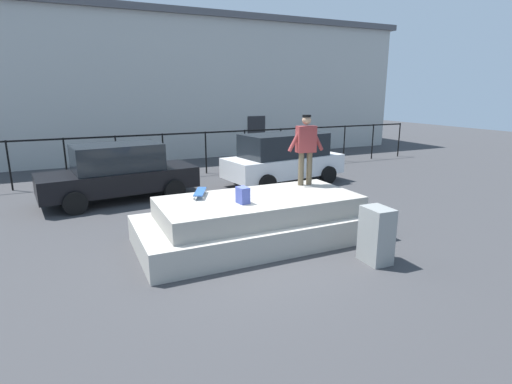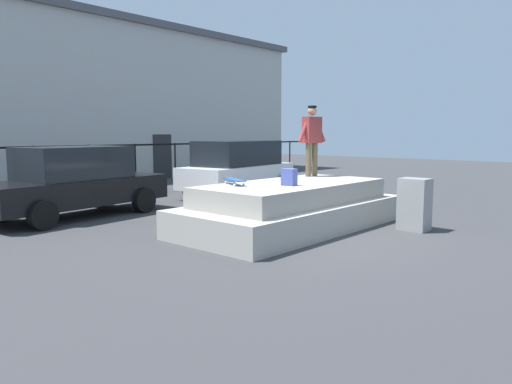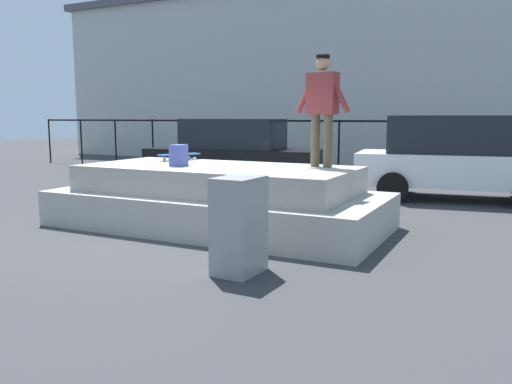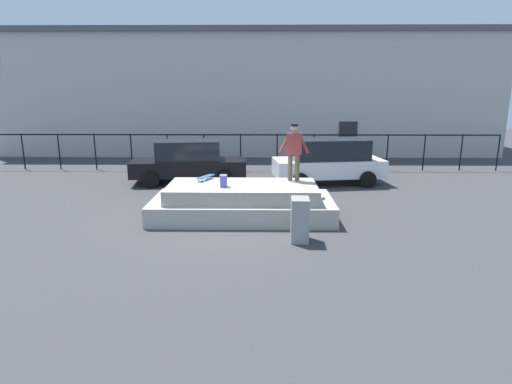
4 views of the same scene
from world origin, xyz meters
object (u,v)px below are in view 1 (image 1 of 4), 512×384
Objects in this scene: skateboard at (200,192)px; backpack at (243,195)px; skateboarder at (306,145)px; utility_box at (376,235)px; car_black_sedan_near at (119,172)px; car_white_hatchback_mid at (284,158)px.

backpack is (0.64, -0.92, 0.07)m from skateboard.
skateboarder reaches higher than utility_box.
skateboarder is 2.41m from backpack.
car_black_sedan_near is (-1.88, 5.16, -0.29)m from backpack.
backpack is at bearing -126.76° from car_white_hatchback_mid.
skateboarder is at bearing 91.43° from utility_box.
car_white_hatchback_mid is at bearing 43.07° from skateboard.
skateboarder is at bearing -47.06° from car_black_sedan_near.
car_white_hatchback_mid reaches higher than utility_box.
skateboard is 4.42m from car_black_sedan_near.
utility_box is at bearing -44.91° from skateboard.
skateboard is 2.33× the size of backpack.
backpack is at bearing 141.22° from utility_box.
skateboarder is 3.03m from utility_box.
skateboarder is 1.55× the size of utility_box.
skateboarder is 5.91m from car_black_sedan_near.
skateboarder is at bearing -73.53° from backpack.
skateboard reaches higher than utility_box.
skateboarder is 2.15× the size of skateboard.
car_black_sedan_near reaches higher than skateboard.
car_black_sedan_near is 1.05× the size of car_white_hatchback_mid.
car_black_sedan_near reaches higher than utility_box.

